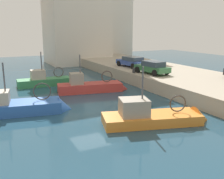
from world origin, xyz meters
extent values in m
plane|color=navy|center=(0.00, 0.00, 0.00)|extent=(80.00, 80.00, 0.00)
cube|color=#ADA08C|center=(11.50, 0.00, 0.60)|extent=(9.00, 56.00, 1.20)
cube|color=orange|center=(2.35, -4.43, 0.00)|extent=(6.30, 3.59, 1.22)
cone|color=orange|center=(5.56, -5.35, 0.00)|extent=(1.37, 1.99, 1.82)
cube|color=#B2A893|center=(2.35, -4.43, 0.55)|extent=(6.02, 3.37, 0.08)
cube|color=gray|center=(1.27, -4.12, 1.11)|extent=(2.00, 1.83, 1.04)
cylinder|color=#4C4C51|center=(1.75, -4.25, 2.06)|extent=(0.10, 0.10, 3.02)
torus|color=#3F3833|center=(3.96, -4.89, 1.20)|extent=(1.06, 0.38, 1.08)
sphere|color=white|center=(0.94, -2.87, 0.18)|extent=(0.32, 0.32, 0.32)
cube|color=#BC3833|center=(2.07, 5.05, 0.00)|extent=(6.05, 2.78, 1.57)
cone|color=#BC3833|center=(5.28, 4.45, 0.00)|extent=(1.17, 1.71, 1.58)
cube|color=#9E7A51|center=(2.07, 5.05, 0.71)|extent=(5.80, 2.60, 0.08)
cube|color=gray|center=(0.87, 5.27, 1.27)|extent=(1.37, 1.42, 1.05)
cylinder|color=#4C4C51|center=(1.22, 5.20, 2.08)|extent=(0.10, 0.10, 2.73)
torus|color=#3F3833|center=(3.68, 4.75, 1.35)|extent=(1.07, 0.27, 1.07)
sphere|color=white|center=(0.53, 6.31, 0.24)|extent=(0.32, 0.32, 0.32)
cube|color=#388951|center=(-1.11, 9.57, 0.00)|extent=(5.39, 1.90, 1.46)
cone|color=#388951|center=(1.89, 9.42, 0.00)|extent=(0.97, 1.52, 1.48)
cube|color=#896B4C|center=(-1.11, 9.57, 0.66)|extent=(5.17, 1.76, 0.08)
cube|color=#B7AD99|center=(-1.72, 9.60, 1.17)|extent=(1.44, 1.22, 0.95)
cylinder|color=#4C4C51|center=(-1.31, 9.58, 2.06)|extent=(0.10, 0.10, 2.80)
torus|color=#3F3833|center=(0.37, 9.50, 1.30)|extent=(1.06, 0.13, 1.05)
sphere|color=white|center=(-2.66, 10.55, 0.22)|extent=(0.32, 0.32, 0.32)
cube|color=#2D60B7|center=(-4.60, 1.32, 0.00)|extent=(5.77, 2.99, 1.59)
cone|color=#2D60B7|center=(-1.55, 0.78, 0.00)|extent=(1.21, 1.98, 1.85)
cube|color=#9E7A51|center=(-4.60, 1.32, 0.71)|extent=(5.53, 2.79, 0.08)
cube|color=#B7AD99|center=(-5.77, 1.53, 1.20)|extent=(1.36, 1.51, 0.88)
cylinder|color=#4C4C51|center=(-5.44, 1.47, 2.13)|extent=(0.10, 0.10, 2.84)
torus|color=#3F3833|center=(-3.09, 1.05, 1.44)|extent=(1.23, 0.29, 1.23)
cube|color=#387547|center=(8.82, 4.87, 1.73)|extent=(2.08, 4.03, 0.52)
cube|color=#384756|center=(8.84, 4.67, 2.24)|extent=(1.68, 2.32, 0.50)
cylinder|color=black|center=(7.85, 6.07, 1.52)|extent=(0.30, 0.66, 0.64)
cylinder|color=black|center=(9.46, 6.27, 1.52)|extent=(0.30, 0.66, 0.64)
cylinder|color=black|center=(8.18, 3.46, 1.52)|extent=(0.30, 0.66, 0.64)
cylinder|color=black|center=(9.78, 3.66, 1.52)|extent=(0.30, 0.66, 0.64)
cube|color=#334C9E|center=(9.40, 9.90, 1.73)|extent=(2.20, 4.35, 0.52)
cube|color=#384756|center=(9.42, 9.69, 2.21)|extent=(1.79, 2.50, 0.45)
cylinder|color=black|center=(8.37, 11.21, 1.52)|extent=(0.29, 0.66, 0.64)
cylinder|color=black|center=(10.11, 11.41, 1.52)|extent=(0.29, 0.66, 0.64)
cylinder|color=black|center=(8.69, 8.39, 1.52)|extent=(0.29, 0.66, 0.64)
cylinder|color=black|center=(10.43, 8.58, 1.52)|extent=(0.29, 0.66, 0.64)
cylinder|color=#2D2D33|center=(7.35, 6.00, 1.48)|extent=(0.28, 0.28, 0.55)
cube|color=silver|center=(14.51, 28.33, 8.91)|extent=(8.14, 6.48, 17.81)
camera|label=1|loc=(-6.64, -17.01, 5.76)|focal=42.04mm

